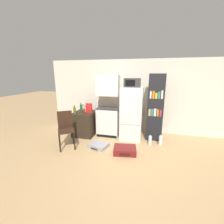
{
  "coord_description": "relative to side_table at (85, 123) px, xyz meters",
  "views": [
    {
      "loc": [
        0.43,
        -3.07,
        1.95
      ],
      "look_at": [
        -0.53,
        0.85,
        0.92
      ],
      "focal_mm": 24.0,
      "sensor_mm": 36.0,
      "label": 1
    }
  ],
  "objects": [
    {
      "name": "ground_plane",
      "position": [
        1.54,
        -1.23,
        -0.38
      ],
      "size": [
        24.0,
        24.0,
        0.0
      ],
      "primitive_type": "plane",
      "color": "tan"
    },
    {
      "name": "wall_back",
      "position": [
        1.74,
        0.77,
        0.83
      ],
      "size": [
        6.4,
        0.1,
        2.41
      ],
      "color": "silver",
      "rests_on": "ground_plane"
    },
    {
      "name": "side_table",
      "position": [
        0.0,
        0.0,
        0.0
      ],
      "size": [
        0.65,
        0.74,
        0.76
      ],
      "color": "#2D2319",
      "rests_on": "ground_plane"
    },
    {
      "name": "kitchen_hutch",
      "position": [
        0.75,
        0.14,
        0.5
      ],
      "size": [
        0.7,
        0.46,
        1.92
      ],
      "color": "white",
      "rests_on": "ground_plane"
    },
    {
      "name": "refrigerator",
      "position": [
        1.5,
        0.07,
        0.41
      ],
      "size": [
        0.63,
        0.63,
        1.58
      ],
      "color": "white",
      "rests_on": "ground_plane"
    },
    {
      "name": "microwave",
      "position": [
        1.5,
        0.06,
        1.33
      ],
      "size": [
        0.46,
        0.38,
        0.25
      ],
      "color": "#333333",
      "rests_on": "refrigerator"
    },
    {
      "name": "bookshelf",
      "position": [
        2.18,
        0.19,
        0.6
      ],
      "size": [
        0.45,
        0.36,
        1.96
      ],
      "color": "black",
      "rests_on": "ground_plane"
    },
    {
      "name": "bottle_milk_white",
      "position": [
        -0.0,
        0.09,
        0.46
      ],
      "size": [
        0.08,
        0.08,
        0.18
      ],
      "color": "white",
      "rests_on": "side_table"
    },
    {
      "name": "bottle_ketchup_red",
      "position": [
        0.05,
        -0.13,
        0.44
      ],
      "size": [
        0.07,
        0.07,
        0.15
      ],
      "color": "#AD1914",
      "rests_on": "side_table"
    },
    {
      "name": "bottle_amber_beer",
      "position": [
        -0.2,
        0.26,
        0.46
      ],
      "size": [
        0.08,
        0.08,
        0.19
      ],
      "color": "brown",
      "rests_on": "side_table"
    },
    {
      "name": "bottle_clear_short",
      "position": [
        -0.1,
        0.17,
        0.47
      ],
      "size": [
        0.07,
        0.07,
        0.21
      ],
      "color": "silver",
      "rests_on": "side_table"
    },
    {
      "name": "bottle_green_tall",
      "position": [
        -0.11,
        -0.01,
        0.5
      ],
      "size": [
        0.06,
        0.06,
        0.29
      ],
      "color": "#1E6028",
      "rests_on": "side_table"
    },
    {
      "name": "bottle_olive_oil",
      "position": [
        -0.19,
        -0.28,
        0.49
      ],
      "size": [
        0.08,
        0.08,
        0.26
      ],
      "color": "#566619",
      "rests_on": "side_table"
    },
    {
      "name": "bowl",
      "position": [
        0.12,
        0.18,
        0.4
      ],
      "size": [
        0.15,
        0.15,
        0.04
      ],
      "color": "silver",
      "rests_on": "side_table"
    },
    {
      "name": "cereal_box",
      "position": [
        0.18,
        -0.04,
        0.53
      ],
      "size": [
        0.19,
        0.07,
        0.3
      ],
      "color": "red",
      "rests_on": "side_table"
    },
    {
      "name": "chair",
      "position": [
        -0.14,
        -0.92,
        0.21
      ],
      "size": [
        0.55,
        0.55,
        0.99
      ],
      "rotation": [
        0.0,
        0.0,
        0.59
      ],
      "color": "black",
      "rests_on": "ground_plane"
    },
    {
      "name": "suitcase_large_flat",
      "position": [
        0.72,
        -0.76,
        -0.33
      ],
      "size": [
        0.56,
        0.51,
        0.1
      ],
      "rotation": [
        0.0,
        0.0,
        -0.26
      ],
      "color": "#99999E",
      "rests_on": "ground_plane"
    },
    {
      "name": "suitcase_small_flat",
      "position": [
        1.47,
        -0.89,
        -0.3
      ],
      "size": [
        0.61,
        0.51,
        0.16
      ],
      "rotation": [
        0.0,
        0.0,
        0.14
      ],
      "color": "maroon",
      "rests_on": "ground_plane"
    },
    {
      "name": "water_bottle_front",
      "position": [
        2.08,
        -0.26,
        -0.24
      ],
      "size": [
        0.09,
        0.09,
        0.32
      ],
      "color": "silver",
      "rests_on": "ground_plane"
    },
    {
      "name": "water_bottle_middle",
      "position": [
        2.37,
        -0.23,
        -0.24
      ],
      "size": [
        0.1,
        0.1,
        0.34
      ],
      "color": "silver",
      "rests_on": "ground_plane"
    }
  ]
}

